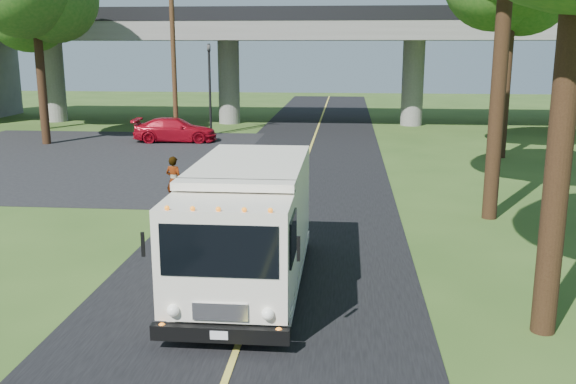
# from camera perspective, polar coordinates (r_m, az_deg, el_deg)

# --- Properties ---
(ground) EXTENTS (120.00, 120.00, 0.00)m
(ground) POSITION_cam_1_polar(r_m,az_deg,el_deg) (11.71, -4.35, -13.26)
(ground) COLOR #304D1B
(ground) RESTS_ON ground
(road) EXTENTS (7.00, 90.00, 0.02)m
(road) POSITION_cam_1_polar(r_m,az_deg,el_deg) (21.07, 0.14, -1.18)
(road) COLOR black
(road) RESTS_ON ground
(parking_lot) EXTENTS (16.00, 18.00, 0.01)m
(parking_lot) POSITION_cam_1_polar(r_m,az_deg,el_deg) (31.54, -18.84, 2.88)
(parking_lot) COLOR black
(parking_lot) RESTS_ON ground
(lane_line) EXTENTS (0.12, 90.00, 0.01)m
(lane_line) POSITION_cam_1_polar(r_m,az_deg,el_deg) (21.07, 0.14, -1.12)
(lane_line) COLOR gold
(lane_line) RESTS_ON road
(overpass) EXTENTS (54.00, 10.00, 7.30)m
(overpass) POSITION_cam_1_polar(r_m,az_deg,el_deg) (42.39, 2.86, 12.17)
(overpass) COLOR slate
(overpass) RESTS_ON ground
(traffic_signal) EXTENTS (0.18, 0.22, 5.20)m
(traffic_signal) POSITION_cam_1_polar(r_m,az_deg,el_deg) (37.23, -6.98, 9.88)
(traffic_signal) COLOR black
(traffic_signal) RESTS_ON ground
(utility_pole) EXTENTS (1.60, 0.26, 9.00)m
(utility_pole) POSITION_cam_1_polar(r_m,az_deg,el_deg) (35.59, -10.14, 11.89)
(utility_pole) COLOR #472D19
(utility_pole) RESTS_ON ground
(tree_left_far) EXTENTS (5.26, 5.16, 9.89)m
(tree_left_far) POSITION_cam_1_polar(r_m,az_deg,el_deg) (42.54, -21.49, 15.22)
(tree_left_far) COLOR #382314
(tree_left_far) RESTS_ON ground
(step_van) EXTENTS (2.40, 6.39, 2.68)m
(step_van) POSITION_cam_1_polar(r_m,az_deg,el_deg) (13.72, -3.66, -2.74)
(step_van) COLOR silver
(step_van) RESTS_ON ground
(red_sedan) EXTENTS (4.58, 2.15, 1.29)m
(red_sedan) POSITION_cam_1_polar(r_m,az_deg,el_deg) (35.33, -9.99, 5.46)
(red_sedan) COLOR #A30A19
(red_sedan) RESTS_ON ground
(pedestrian) EXTENTS (0.68, 0.56, 1.61)m
(pedestrian) POSITION_cam_1_polar(r_m,az_deg,el_deg) (21.38, -10.10, 1.02)
(pedestrian) COLOR gray
(pedestrian) RESTS_ON ground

